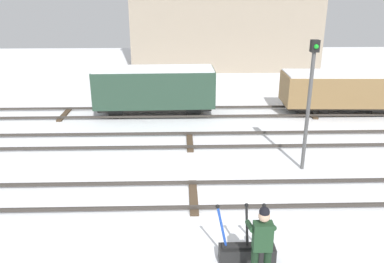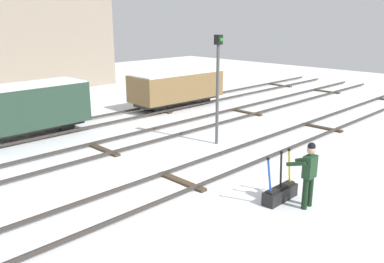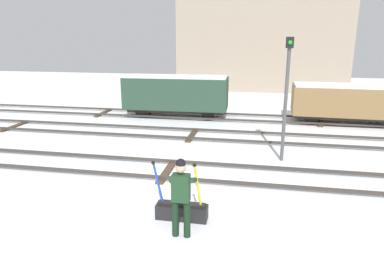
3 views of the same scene
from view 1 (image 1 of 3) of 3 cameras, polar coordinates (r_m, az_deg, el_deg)
name	(u,v)px [view 1 (image 1 of 3)]	position (r m, az deg, el deg)	size (l,w,h in m)	color
ground_plane	(193,198)	(11.54, 0.21, -9.60)	(60.00, 60.00, 0.00)	white
track_main_line	(193,195)	(11.48, 0.21, -9.12)	(44.00, 1.94, 0.18)	#38332D
track_siding_near	(190,140)	(15.39, -0.31, -1.25)	(44.00, 1.94, 0.18)	#38332D
track_siding_far	(188,112)	(18.86, -0.58, 2.83)	(44.00, 1.94, 0.18)	#38332D
switch_lever_frame	(247,251)	(9.17, 7.92, -16.76)	(1.34, 0.36, 1.45)	black
rail_worker	(262,241)	(8.18, 10.08, -15.30)	(0.53, 0.68, 1.80)	black
signal_post	(310,94)	(12.93, 16.65, 5.18)	(0.24, 0.32, 4.24)	#4C4C4C
freight_car_mid_siding	(340,90)	(20.04, 20.59, 5.69)	(5.39, 2.27, 1.96)	#2D2B28
freight_car_near_switch	(155,88)	(18.58, -5.42, 6.27)	(5.57, 2.05, 2.23)	#2D2B28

